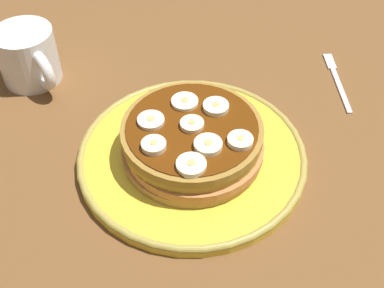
# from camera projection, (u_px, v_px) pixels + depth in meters

# --- Properties ---
(ground_plane) EXTENTS (1.40, 1.40, 0.03)m
(ground_plane) POSITION_uv_depth(u_px,v_px,m) (192.00, 168.00, 0.61)
(ground_plane) COLOR brown
(plate) EXTENTS (0.27, 0.27, 0.02)m
(plate) POSITION_uv_depth(u_px,v_px,m) (192.00, 155.00, 0.60)
(plate) COLOR yellow
(plate) RESTS_ON ground_plane
(pancake_stack) EXTENTS (0.17, 0.17, 0.04)m
(pancake_stack) POSITION_uv_depth(u_px,v_px,m) (193.00, 142.00, 0.58)
(pancake_stack) COLOR #B17C42
(pancake_stack) RESTS_ON plate
(banana_slice_0) EXTENTS (0.03, 0.03, 0.01)m
(banana_slice_0) POSITION_uv_depth(u_px,v_px,m) (193.00, 125.00, 0.56)
(banana_slice_0) COLOR #FBE2B4
(banana_slice_0) RESTS_ON pancake_stack
(banana_slice_1) EXTENTS (0.03, 0.03, 0.01)m
(banana_slice_1) POSITION_uv_depth(u_px,v_px,m) (151.00, 121.00, 0.57)
(banana_slice_1) COLOR #EFE0C5
(banana_slice_1) RESTS_ON pancake_stack
(banana_slice_2) EXTENTS (0.03, 0.03, 0.01)m
(banana_slice_2) POSITION_uv_depth(u_px,v_px,m) (155.00, 147.00, 0.54)
(banana_slice_2) COLOR #FBF0C4
(banana_slice_2) RESTS_ON pancake_stack
(banana_slice_3) EXTENTS (0.03, 0.03, 0.01)m
(banana_slice_3) POSITION_uv_depth(u_px,v_px,m) (185.00, 102.00, 0.59)
(banana_slice_3) COLOR #FCF0BF
(banana_slice_3) RESTS_ON pancake_stack
(banana_slice_4) EXTENTS (0.03, 0.03, 0.01)m
(banana_slice_4) POSITION_uv_depth(u_px,v_px,m) (240.00, 141.00, 0.54)
(banana_slice_4) COLOR #F3EFC4
(banana_slice_4) RESTS_ON pancake_stack
(banana_slice_5) EXTENTS (0.03, 0.03, 0.01)m
(banana_slice_5) POSITION_uv_depth(u_px,v_px,m) (216.00, 107.00, 0.58)
(banana_slice_5) COLOR #ECF0C1
(banana_slice_5) RESTS_ON pancake_stack
(banana_slice_6) EXTENTS (0.03, 0.03, 0.01)m
(banana_slice_6) POSITION_uv_depth(u_px,v_px,m) (208.00, 145.00, 0.54)
(banana_slice_6) COLOR #FBE8C0
(banana_slice_6) RESTS_ON pancake_stack
(banana_slice_7) EXTENTS (0.03, 0.03, 0.01)m
(banana_slice_7) POSITION_uv_depth(u_px,v_px,m) (191.00, 165.00, 0.52)
(banana_slice_7) COLOR #F5F3C3
(banana_slice_7) RESTS_ON pancake_stack
(coffee_mug) EXTENTS (0.11, 0.08, 0.08)m
(coffee_mug) POSITION_uv_depth(u_px,v_px,m) (29.00, 56.00, 0.68)
(coffee_mug) COLOR white
(coffee_mug) RESTS_ON ground_plane
(fork) EXTENTS (0.11, 0.08, 0.01)m
(fork) POSITION_uv_depth(u_px,v_px,m) (336.00, 78.00, 0.71)
(fork) COLOR silver
(fork) RESTS_ON ground_plane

